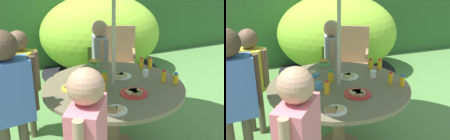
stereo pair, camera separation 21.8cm
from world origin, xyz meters
The scene contains 22 objects.
hedge_backdrop centered at (0.00, 3.11, 1.05)m, with size 9.00×0.70×2.10m, color #33602D.
garden_table centered at (0.00, 0.00, 0.61)m, with size 1.38×1.38×0.73m.
wooden_chair centered at (0.57, 1.16, 0.58)m, with size 0.66×0.61×1.02m.
dome_tent centered at (0.74, 2.22, 0.68)m, with size 2.61×2.61×1.38m.
child_in_grey_shirt centered at (0.21, 0.89, 0.76)m, with size 0.24×0.40×1.19m.
child_in_yellow_shirt centered at (-0.79, 0.60, 0.78)m, with size 0.36×0.33×1.22m.
child_in_blue_shirt centered at (-0.96, -0.11, 0.88)m, with size 0.46×0.24×1.38m.
child_in_pink_shirt centered at (-0.58, -0.89, 0.83)m, with size 0.34×0.38×1.30m.
snack_bowl centered at (0.01, 0.57, 0.77)m, with size 0.13×0.13×0.08m.
plate_center_back centered at (-0.21, 0.36, 0.74)m, with size 0.20×0.20×0.03m.
plate_near_left centered at (-0.20, -0.48, 0.74)m, with size 0.19×0.18×0.03m.
plate_center_front centered at (0.09, -0.26, 0.74)m, with size 0.25×0.25×0.03m.
plate_mid_left centered at (0.16, 0.15, 0.74)m, with size 0.21×0.21×0.03m.
plate_far_right centered at (-0.38, 0.08, 0.74)m, with size 0.22×0.22×0.03m.
juice_bottle_near_right centered at (-0.05, 0.10, 0.79)m, with size 0.05×0.05×0.12m.
juice_bottle_far_left centered at (0.57, 0.27, 0.79)m, with size 0.05×0.05×0.12m.
juice_bottle_mid_right centered at (0.48, 0.31, 0.79)m, with size 0.05×0.05×0.12m.
juice_bottle_front_edge centered at (0.57, -0.22, 0.78)m, with size 0.05×0.05×0.11m.
juice_bottle_back_edge centered at (0.49, -0.13, 0.79)m, with size 0.05×0.05×0.12m.
juice_bottle_spot_a centered at (-0.17, -0.15, 0.79)m, with size 0.05×0.05×0.13m.
cup_near centered at (0.40, 0.07, 0.77)m, with size 0.06×0.06×0.07m, color white.
cup_far centered at (-0.21, -0.02, 0.76)m, with size 0.06×0.06×0.06m, color #4C99D8.
Camera 2 is at (-0.82, -2.35, 1.83)m, focal length 44.68 mm.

